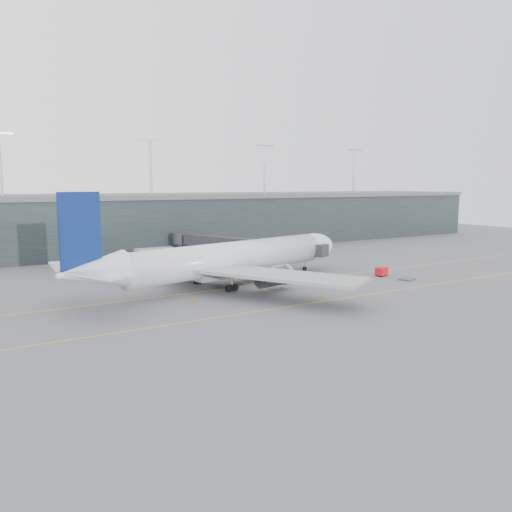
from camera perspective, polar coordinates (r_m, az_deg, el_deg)
ground at (r=89.84m, az=-4.40°, el=-3.28°), size 320.00×320.00×0.00m
taxiline_a at (r=86.36m, az=-3.20°, el=-3.73°), size 160.00×0.25×0.02m
taxiline_b at (r=72.95m, az=2.73°, el=-5.95°), size 160.00×0.25×0.02m
taxiline_lead_main at (r=109.73m, az=-6.77°, el=-1.22°), size 0.25×60.00×0.02m
terminal at (r=142.67m, az=-15.00°, el=3.79°), size 240.00×36.00×29.00m
main_aircraft at (r=88.57m, az=-3.09°, el=-0.33°), size 59.50×54.98×16.82m
jet_bridge at (r=116.06m, az=-1.33°, el=1.52°), size 17.61×43.17×5.84m
gse_cart at (r=100.83m, az=14.16°, el=-1.71°), size 2.83×2.21×1.69m
baggage_dolly at (r=98.09m, az=16.85°, el=-2.54°), size 3.37×2.99×0.28m
uld_a at (r=98.16m, az=-9.30°, el=-1.76°), size 2.64×2.35×2.02m
uld_b at (r=99.89m, az=-8.72°, el=-1.60°), size 2.26×1.87×1.94m
uld_c at (r=99.41m, az=-7.34°, el=-1.58°), size 2.45×2.05×2.07m
cone_nose at (r=104.55m, az=14.23°, el=-1.68°), size 0.48×0.48×0.76m
cone_wing_stbd at (r=78.94m, az=7.39°, el=-4.66°), size 0.46×0.46×0.73m
cone_wing_port at (r=104.20m, az=-1.85°, el=-1.48°), size 0.44×0.44×0.70m
cone_tail at (r=76.21m, az=-7.03°, el=-5.12°), size 0.45×0.45×0.72m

